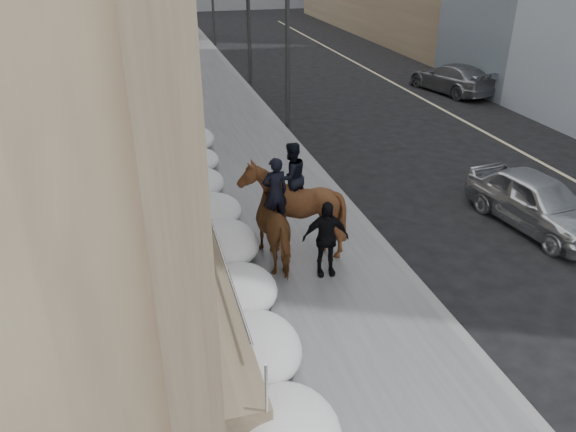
{
  "coord_description": "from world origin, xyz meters",
  "views": [
    {
      "loc": [
        -3.13,
        -8.03,
        7.28
      ],
      "look_at": [
        -0.2,
        2.64,
        1.7
      ],
      "focal_mm": 35.0,
      "sensor_mm": 36.0,
      "label": 1
    }
  ],
  "objects_px": {
    "mounted_horse_right": "(292,205)",
    "car_grey": "(452,78)",
    "pedestrian": "(326,238)",
    "mounted_horse_left": "(280,222)",
    "car_silver": "(537,202)"
  },
  "relations": [
    {
      "from": "mounted_horse_left",
      "to": "car_silver",
      "type": "distance_m",
      "value": 7.29
    },
    {
      "from": "car_silver",
      "to": "car_grey",
      "type": "distance_m",
      "value": 14.82
    },
    {
      "from": "mounted_horse_right",
      "to": "car_grey",
      "type": "distance_m",
      "value": 18.24
    },
    {
      "from": "mounted_horse_left",
      "to": "car_silver",
      "type": "relative_size",
      "value": 0.6
    },
    {
      "from": "mounted_horse_left",
      "to": "car_grey",
      "type": "height_order",
      "value": "mounted_horse_left"
    },
    {
      "from": "mounted_horse_left",
      "to": "car_silver",
      "type": "xyz_separation_m",
      "value": [
        7.28,
        0.05,
        -0.39
      ]
    },
    {
      "from": "mounted_horse_right",
      "to": "pedestrian",
      "type": "bearing_deg",
      "value": 89.2
    },
    {
      "from": "mounted_horse_left",
      "to": "pedestrian",
      "type": "bearing_deg",
      "value": 127.24
    },
    {
      "from": "car_silver",
      "to": "mounted_horse_right",
      "type": "bearing_deg",
      "value": 169.9
    },
    {
      "from": "pedestrian",
      "to": "car_silver",
      "type": "xyz_separation_m",
      "value": [
        6.43,
        0.95,
        -0.3
      ]
    },
    {
      "from": "mounted_horse_left",
      "to": "car_silver",
      "type": "bearing_deg",
      "value": 173.91
    },
    {
      "from": "pedestrian",
      "to": "car_silver",
      "type": "relative_size",
      "value": 0.42
    },
    {
      "from": "pedestrian",
      "to": "car_silver",
      "type": "distance_m",
      "value": 6.5
    },
    {
      "from": "mounted_horse_left",
      "to": "car_grey",
      "type": "bearing_deg",
      "value": -138.88
    },
    {
      "from": "mounted_horse_right",
      "to": "car_grey",
      "type": "xyz_separation_m",
      "value": [
        12.25,
        13.5,
        -0.64
      ]
    }
  ]
}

